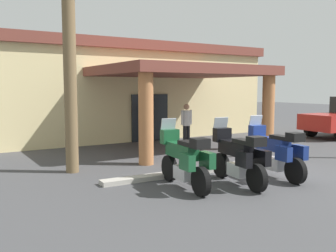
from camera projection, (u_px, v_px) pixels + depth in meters
name	position (u px, v px, depth m)	size (l,w,h in m)	color
ground_plane	(268.00, 172.00, 10.59)	(80.00, 80.00, 0.00)	#424244
motel_building	(124.00, 90.00, 19.03)	(13.90, 11.28, 4.49)	beige
motorcycle_green	(185.00, 159.00, 8.85)	(0.73, 2.21, 1.61)	black
motorcycle_black	(239.00, 157.00, 9.18)	(0.77, 2.21, 1.61)	black
motorcycle_blue	(275.00, 152.00, 9.91)	(0.73, 2.21, 1.61)	black
pedestrian	(186.00, 122.00, 15.10)	(0.53, 0.32, 1.74)	black
palm_tree_roadside	(69.00, 6.00, 10.13)	(2.15, 2.15, 6.50)	brown
curb_strip	(202.00, 170.00, 10.57)	(5.98, 0.36, 0.12)	#ADA89E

